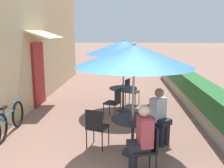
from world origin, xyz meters
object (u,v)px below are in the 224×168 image
Objects in this scene: patio_table_mid at (123,93)px; cafe_chair_mid_right at (130,90)px; seated_patron_near_right at (142,137)px; cafe_chair_mid_left at (114,101)px; patio_table_near at (133,127)px; cafe_chair_near_left at (96,125)px; bicycle_second at (10,120)px; coffee_cup_near at (132,118)px; patio_umbrella_mid at (124,47)px; patio_umbrella_near at (134,56)px; seated_patron_near_back at (160,114)px; coffee_cup_mid at (123,86)px; cafe_chair_near_back at (156,120)px; cafe_chair_near_right at (148,146)px.

cafe_chair_mid_right is at bearing 72.22° from patio_table_mid.
seated_patron_near_right is 2.92m from cafe_chair_mid_left.
patio_table_near is at bearing -85.49° from patio_table_mid.
cafe_chair_near_left is 0.52× the size of bicycle_second.
bicycle_second is (-2.93, 0.80, -0.21)m from patio_table_near.
coffee_cup_near is 3.19m from patio_umbrella_mid.
cafe_chair_mid_left is at bearing -0.38° from seated_patron_near_right.
patio_umbrella_near is 1.82× the size of seated_patron_near_back.
bicycle_second is at bearing -141.74° from coffee_cup_mid.
cafe_chair_near_back is 2.49m from coffee_cup_mid.
coffee_cup_near is (-0.55, -0.68, 0.27)m from cafe_chair_near_back.
cafe_chair_near_right reaches higher than coffee_cup_near.
patio_table_near is 0.78m from cafe_chair_near_back.
patio_table_mid is 0.38× the size of patio_umbrella_mid.
seated_patron_near_right is 3.84m from patio_umbrella_mid.
patio_table_near is 1.00× the size of cafe_chair_near_right.
cafe_chair_near_back is 9.67× the size of coffee_cup_mid.
coffee_cup_near is (-0.02, -0.11, -1.21)m from patio_umbrella_near.
coffee_cup_near is at bearing 9.20° from cafe_chair_near_back.
coffee_cup_mid is at bearing 94.51° from patio_table_near.
patio_umbrella_near is at bearing -2.61° from seated_patron_near_right.
seated_patron_near_back is 1.93m from cafe_chair_mid_left.
seated_patron_near_back is (0.47, 1.26, 0.00)m from seated_patron_near_right.
seated_patron_near_right is (0.13, -0.76, -1.31)m from patio_umbrella_near.
coffee_cup_near is (0.74, -0.27, 0.27)m from cafe_chair_near_left.
patio_umbrella_mid is at bearing -113.67° from cafe_chair_near_back.
cafe_chair_mid_left reaches higher than patio_table_mid.
bicycle_second is at bearing 162.64° from coffee_cup_near.
coffee_cup_mid is (-0.83, 2.44, 0.10)m from seated_patron_near_back.
cafe_chair_mid_right is (-0.58, 3.08, -0.17)m from seated_patron_near_back.
cafe_chair_near_right is at bearing -90.00° from seated_patron_near_right.
seated_patron_near_right is 1.41m from cafe_chair_near_back.
patio_table_near is 2.84m from patio_table_mid.
cafe_chair_near_back is (0.40, 1.34, -0.17)m from seated_patron_near_right.
patio_umbrella_mid is 2.61× the size of cafe_chair_mid_left.
patio_table_near is 0.25m from coffee_cup_near.
patio_table_mid is 1.00× the size of cafe_chair_mid_left.
cafe_chair_near_right is at bearing -72.36° from patio_table_near.
seated_patron_near_right is 1.44× the size of cafe_chair_mid_right.
coffee_cup_mid is at bearing -114.21° from cafe_chair_near_back.
cafe_chair_near_left is 0.38× the size of patio_umbrella_mid.
cafe_chair_near_left is 9.67× the size of coffee_cup_near.
cafe_chair_mid_left and cafe_chair_mid_right have the same top height.
cafe_chair_mid_left is at bearing -98.45° from seated_patron_near_back.
patio_table_mid is at bearing -4.68° from cafe_chair_near_right.
cafe_chair_mid_left is at bearing 5.64° from cafe_chair_mid_right.
seated_patron_near_right is 1.44× the size of patio_table_mid.
seated_patron_near_right is at bearing 90.00° from cafe_chair_near_right.
cafe_chair_near_left reaches higher than patio_table_mid.
coffee_cup_near is (-0.26, 0.63, 0.27)m from cafe_chair_near_right.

